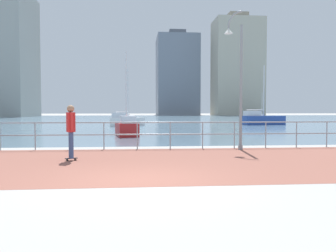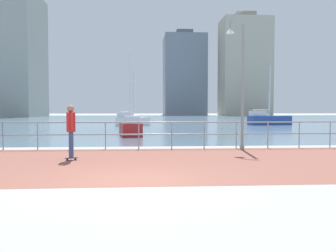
{
  "view_description": "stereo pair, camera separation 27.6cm",
  "coord_description": "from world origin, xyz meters",
  "views": [
    {
      "loc": [
        -0.02,
        -8.09,
        1.66
      ],
      "look_at": [
        1.06,
        4.0,
        1.1
      ],
      "focal_mm": 37.26,
      "sensor_mm": 36.0,
      "label": 1
    },
    {
      "loc": [
        0.25,
        -8.11,
        1.66
      ],
      "look_at": [
        1.06,
        4.0,
        1.1
      ],
      "focal_mm": 37.26,
      "sensor_mm": 36.0,
      "label": 2
    }
  ],
  "objects": [
    {
      "name": "sailboat_yellow",
      "position": [
        18.68,
        42.69,
        0.4
      ],
      "size": [
        2.18,
        3.12,
        4.24
      ],
      "color": "#197266",
      "rests_on": "ground"
    },
    {
      "name": "harbor_water",
      "position": [
        0.0,
        51.66,
        0.0
      ],
      "size": [
        180.0,
        88.0,
        0.0
      ],
      "primitive_type": "cube",
      "color": "slate",
      "rests_on": "ground"
    },
    {
      "name": "ground",
      "position": [
        0.0,
        40.0,
        0.0
      ],
      "size": [
        220.0,
        220.0,
        0.0
      ],
      "primitive_type": "plane",
      "color": "#ADAAA5"
    },
    {
      "name": "skateboarder",
      "position": [
        -2.16,
        3.46,
        1.1
      ],
      "size": [
        0.41,
        0.55,
        1.82
      ],
      "color": "black",
      "rests_on": "ground"
    },
    {
      "name": "tower_steel",
      "position": [
        30.55,
        96.24,
        14.6
      ],
      "size": [
        14.32,
        10.54,
        30.87
      ],
      "color": "#B2AD99",
      "rests_on": "ground"
    },
    {
      "name": "sailboat_ivory",
      "position": [
        -1.01,
        27.88,
        0.55
      ],
      "size": [
        3.58,
        3.99,
        5.77
      ],
      "color": "white",
      "rests_on": "ground"
    },
    {
      "name": "lamppost",
      "position": [
        4.15,
        6.14,
        3.18
      ],
      "size": [
        0.75,
        0.53,
        5.75
      ],
      "color": "gray",
      "rests_on": "ground"
    },
    {
      "name": "sailboat_blue",
      "position": [
        13.79,
        29.31,
        0.63
      ],
      "size": [
        4.84,
        2.19,
        6.56
      ],
      "color": "#284799",
      "rests_on": "ground"
    },
    {
      "name": "brick_paving",
      "position": [
        0.0,
        3.0,
        0.0
      ],
      "size": [
        28.0,
        7.33,
        0.01
      ],
      "primitive_type": "cube",
      "color": "#935647",
      "rests_on": "ground"
    },
    {
      "name": "tower_glass",
      "position": [
        13.15,
        105.89,
        12.84
      ],
      "size": [
        13.09,
        14.87,
        27.34
      ],
      "color": "slate",
      "rests_on": "ground"
    },
    {
      "name": "waterfront_railing",
      "position": [
        0.0,
        6.66,
        0.8
      ],
      "size": [
        25.25,
        0.06,
        1.16
      ],
      "color": "#8C99A3",
      "rests_on": "ground"
    },
    {
      "name": "sailboat_white",
      "position": [
        -0.68,
        14.64,
        0.52
      ],
      "size": [
        1.69,
        3.99,
        5.43
      ],
      "color": "#B21E1E",
      "rests_on": "ground"
    }
  ]
}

